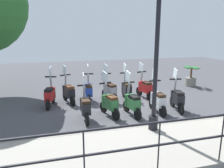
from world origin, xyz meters
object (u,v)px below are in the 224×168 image
Objects in this scene: scooter_near_4 at (85,106)px; scooter_far_3 at (89,90)px; scooter_near_0 at (177,98)px; scooter_near_1 at (158,100)px; scooter_near_3 at (109,103)px; scooter_far_2 at (110,90)px; scooter_far_0 at (145,87)px; lamp_post_near at (156,58)px; scooter_far_4 at (68,92)px; scooter_far_5 at (50,95)px; potted_palm at (191,78)px; scooter_near_2 at (132,102)px; scooter_far_1 at (126,89)px.

scooter_near_4 is 1.00× the size of scooter_far_3.
scooter_near_1 is (-0.06, 0.81, 0.00)m from scooter_near_0.
scooter_near_0 is 1.00× the size of scooter_near_3.
scooter_far_2 is at bearing -31.22° from scooter_near_3.
scooter_near_1 is 1.81m from scooter_far_0.
lamp_post_near reaches higher than scooter_near_3.
lamp_post_near is 2.98× the size of scooter_near_4.
scooter_far_4 is 0.75m from scooter_far_5.
scooter_near_0 is at bearing 139.14° from potted_palm.
scooter_near_0 is at bearing -96.55° from scooter_near_2.
lamp_post_near is at bearing -129.13° from scooter_near_4.
scooter_far_5 is (-0.08, 3.99, 0.00)m from scooter_far_0.
scooter_near_2 is (-0.01, 0.97, 0.00)m from scooter_near_1.
scooter_far_3 is at bearing 102.64° from potted_palm.
scooter_near_3 is at bearing 84.18° from scooter_near_1.
scooter_near_1 is 1.00× the size of scooter_far_5.
scooter_near_0 is at bearing -133.55° from scooter_far_4.
scooter_far_5 is at bearing 49.31° from scooter_near_2.
scooter_far_5 is at bearing 104.52° from scooter_far_3.
scooter_near_3 is (-3.06, 5.28, 0.04)m from potted_palm.
scooter_far_3 is at bearing 75.15° from scooter_far_0.
scooter_near_4 is 1.00× the size of scooter_far_0.
scooter_far_3 is 1.00× the size of scooter_far_5.
potted_palm is 6.92m from scooter_near_4.
scooter_near_3 and scooter_far_5 have the same top height.
scooter_near_3 is (1.63, 0.87, -1.71)m from lamp_post_near.
scooter_far_5 is (1.72, 1.13, 0.00)m from scooter_near_4.
scooter_near_2 and scooter_far_2 have the same top height.
potted_palm is 0.69× the size of scooter_far_5.
lamp_post_near is 2.98× the size of scooter_far_5.
lamp_post_near is 2.98× the size of scooter_near_3.
scooter_near_1 is at bearing 132.20° from potted_palm.
scooter_near_0 is (-3.15, 2.73, 0.04)m from potted_palm.
scooter_far_1 is at bearing 49.47° from scooter_near_0.
scooter_far_0 and scooter_far_3 have the same top height.
scooter_near_4 is (-0.16, 0.85, 0.00)m from scooter_near_3.
scooter_near_3 and scooter_far_1 have the same top height.
lamp_post_near is 2.98× the size of scooter_near_0.
scooter_far_2 is 1.00× the size of scooter_far_3.
scooter_far_3 is 0.83m from scooter_far_4.
scooter_near_1 is 1.00× the size of scooter_near_4.
scooter_near_0 and scooter_near_4 have the same top height.
scooter_far_4 is at bearing 73.48° from scooter_near_0.
scooter_near_1 is at bearing -124.81° from scooter_far_3.
scooter_near_2 is 0.78m from scooter_near_3.
lamp_post_near is at bearing -125.57° from scooter_far_5.
scooter_near_3 is at bearing -115.63° from scooter_far_5.
potted_palm is 0.69× the size of scooter_near_2.
scooter_near_2 is at bearing 175.28° from scooter_far_2.
scooter_far_2 is 1.00× the size of scooter_far_5.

